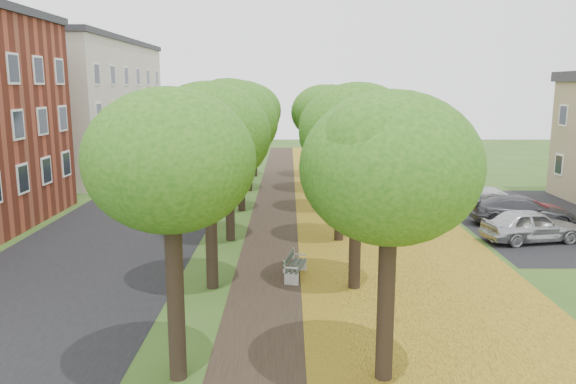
{
  "coord_description": "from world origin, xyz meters",
  "views": [
    {
      "loc": [
        0.38,
        -12.1,
        6.71
      ],
      "look_at": [
        0.35,
        10.24,
        2.5
      ],
      "focal_mm": 35.0,
      "sensor_mm": 36.0,
      "label": 1
    }
  ],
  "objects_px": {
    "bench": "(294,266)",
    "car_silver": "(531,225)",
    "car_grey": "(523,211)",
    "car_white": "(469,192)",
    "car_red": "(526,211)"
  },
  "relations": [
    {
      "from": "car_silver",
      "to": "car_grey",
      "type": "xyz_separation_m",
      "value": [
        0.84,
        2.93,
        -0.02
      ]
    },
    {
      "from": "car_silver",
      "to": "car_grey",
      "type": "bearing_deg",
      "value": -26.83
    },
    {
      "from": "bench",
      "to": "car_white",
      "type": "height_order",
      "value": "car_white"
    },
    {
      "from": "bench",
      "to": "car_silver",
      "type": "height_order",
      "value": "car_silver"
    },
    {
      "from": "car_red",
      "to": "car_white",
      "type": "height_order",
      "value": "car_red"
    },
    {
      "from": "bench",
      "to": "car_red",
      "type": "xyz_separation_m",
      "value": [
        11.54,
        7.98,
        0.23
      ]
    },
    {
      "from": "bench",
      "to": "car_silver",
      "type": "relative_size",
      "value": 0.42
    },
    {
      "from": "bench",
      "to": "car_grey",
      "type": "relative_size",
      "value": 0.37
    },
    {
      "from": "car_silver",
      "to": "car_grey",
      "type": "relative_size",
      "value": 0.87
    },
    {
      "from": "car_grey",
      "to": "car_white",
      "type": "xyz_separation_m",
      "value": [
        -0.84,
        5.62,
        -0.09
      ]
    },
    {
      "from": "bench",
      "to": "car_grey",
      "type": "height_order",
      "value": "car_grey"
    },
    {
      "from": "car_silver",
      "to": "car_white",
      "type": "distance_m",
      "value": 8.55
    },
    {
      "from": "bench",
      "to": "car_white",
      "type": "xyz_separation_m",
      "value": [
        10.41,
        13.27,
        0.19
      ]
    },
    {
      "from": "car_silver",
      "to": "car_grey",
      "type": "height_order",
      "value": "car_silver"
    },
    {
      "from": "car_white",
      "to": "car_grey",
      "type": "bearing_deg",
      "value": -157.69
    }
  ]
}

